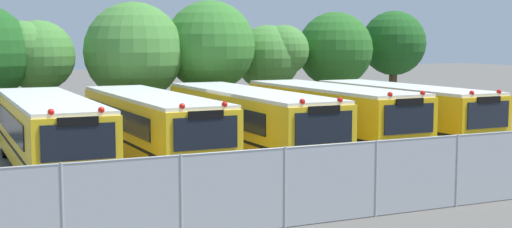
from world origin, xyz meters
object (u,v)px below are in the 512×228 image
at_px(school_bus_1, 151,125).
at_px(tree_5, 273,56).
at_px(tree_2, 35,54).
at_px(traffic_cone, 264,204).
at_px(tree_3, 132,50).
at_px(school_bus_3, 330,115).
at_px(tree_4, 209,45).
at_px(tree_7, 396,44).
at_px(school_bus_0, 48,131).
at_px(tree_6, 336,48).
at_px(school_bus_2, 248,120).
at_px(school_bus_4, 402,112).

relative_size(school_bus_1, tree_5, 2.11).
bearing_deg(school_bus_1, tree_2, -71.84).
bearing_deg(traffic_cone, tree_3, 86.18).
xyz_separation_m(school_bus_3, tree_3, (-5.84, 8.32, 2.50)).
relative_size(school_bus_1, tree_4, 1.73).
xyz_separation_m(tree_5, traffic_cone, (-8.66, -17.27, -3.29)).
bearing_deg(tree_7, school_bus_0, -155.31).
xyz_separation_m(tree_2, tree_3, (4.37, -0.29, 0.14)).
bearing_deg(tree_6, school_bus_0, -151.49).
xyz_separation_m(school_bus_1, tree_4, (5.26, 7.95, 2.79)).
distance_m(school_bus_2, traffic_cone, 9.24).
distance_m(school_bus_1, tree_3, 8.57).
distance_m(school_bus_1, traffic_cone, 8.87).
relative_size(school_bus_2, tree_4, 1.82).
distance_m(school_bus_1, school_bus_3, 7.31).
bearing_deg(school_bus_0, tree_2, -94.89).
bearing_deg(tree_6, traffic_cone, -125.78).
distance_m(tree_2, tree_5, 11.91).
bearing_deg(school_bus_1, tree_7, -152.75).
distance_m(tree_4, tree_6, 7.73).
bearing_deg(tree_5, school_bus_4, -76.79).
relative_size(school_bus_1, tree_3, 1.77).
xyz_separation_m(school_bus_3, tree_2, (-10.21, 8.61, 2.36)).
bearing_deg(school_bus_2, tree_5, -121.58).
relative_size(school_bus_4, tree_6, 1.72).
distance_m(school_bus_2, tree_3, 8.97).
bearing_deg(tree_3, school_bus_4, -40.22).
height_order(school_bus_1, tree_7, tree_7).
height_order(school_bus_0, tree_6, tree_6).
bearing_deg(tree_6, tree_2, -178.69).
distance_m(tree_2, traffic_cone, 17.78).
distance_m(tree_2, tree_7, 20.27).
relative_size(school_bus_4, tree_4, 1.61).
xyz_separation_m(school_bus_1, tree_7, (17.34, 9.34, 2.82)).
bearing_deg(tree_3, tree_6, 3.24).
distance_m(school_bus_2, school_bus_3, 3.60).
bearing_deg(school_bus_3, traffic_cone, 49.68).
bearing_deg(school_bus_1, school_bus_3, 176.84).
distance_m(school_bus_0, tree_3, 10.13).
bearing_deg(tree_2, tree_6, 1.31).
xyz_separation_m(school_bus_0, tree_4, (8.90, 8.27, 2.77)).
bearing_deg(school_bus_4, tree_4, -55.57).
relative_size(school_bus_2, tree_6, 1.94).
xyz_separation_m(tree_3, traffic_cone, (-1.13, -16.85, -3.61)).
height_order(school_bus_2, school_bus_4, school_bus_2).
relative_size(school_bus_4, tree_5, 1.97).
height_order(tree_6, traffic_cone, tree_6).
bearing_deg(traffic_cone, tree_7, 46.84).
xyz_separation_m(school_bus_2, tree_2, (-6.61, 8.60, 2.39)).
bearing_deg(school_bus_0, tree_7, -155.30).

